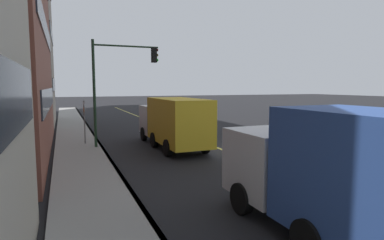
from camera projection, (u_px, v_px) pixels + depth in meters
name	position (u px, v px, depth m)	size (l,w,h in m)	color
ground	(223.00, 150.00, 18.30)	(200.00, 200.00, 0.00)	black
sidewalk_slab	(83.00, 161.00, 15.42)	(80.00, 2.62, 0.15)	gray
curb_edge	(109.00, 158.00, 15.88)	(80.00, 0.16, 0.15)	slate
lane_stripe_center	(223.00, 150.00, 18.30)	(80.00, 0.16, 0.01)	#D8CC4C
car_white	(321.00, 147.00, 15.02)	(4.49, 1.98, 1.64)	silver
truck_blue	(370.00, 183.00, 6.51)	(8.07, 2.43, 3.18)	silver
truck_yellow	(173.00, 121.00, 19.02)	(7.71, 2.41, 2.96)	silver
traffic_light_mast	(118.00, 76.00, 18.62)	(0.28, 3.89, 6.29)	#1E3823
street_sign_post	(84.00, 119.00, 19.49)	(0.60, 0.08, 2.78)	slate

